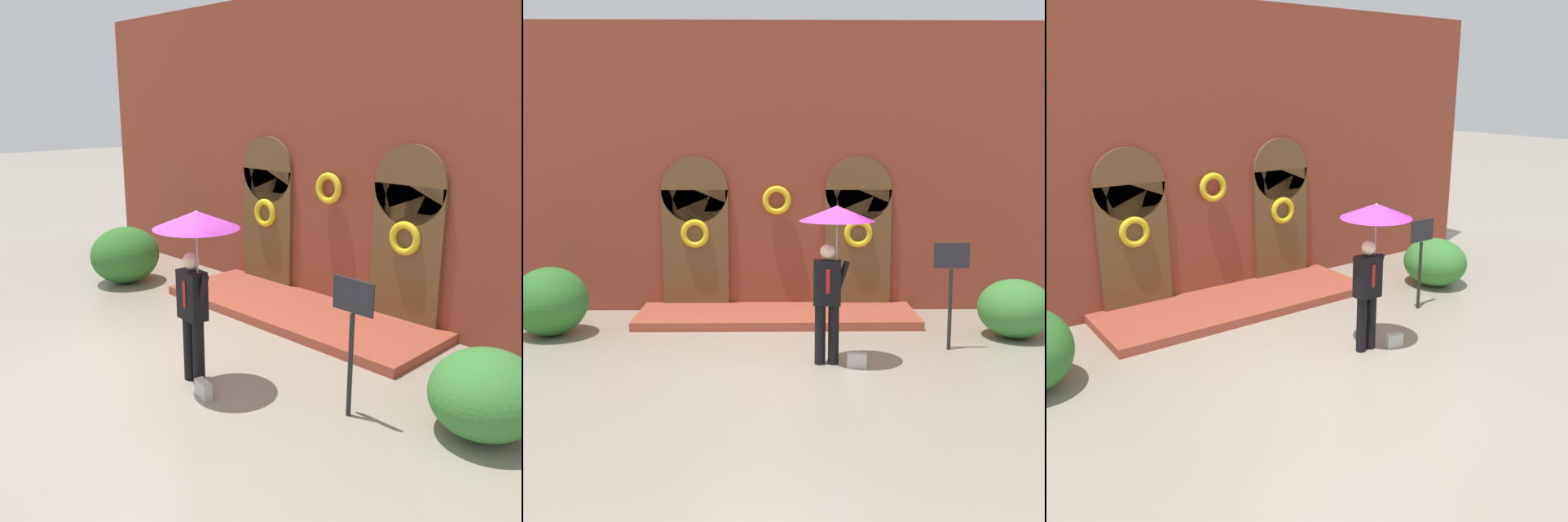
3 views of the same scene
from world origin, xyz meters
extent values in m
plane|color=gray|center=(0.00, 0.00, 0.00)|extent=(80.00, 80.00, 0.00)
cube|color=brown|center=(0.00, 4.20, 2.80)|extent=(14.00, 0.50, 5.60)
cube|color=brown|center=(-1.60, 3.91, 1.20)|extent=(1.30, 0.08, 2.40)
cylinder|color=brown|center=(-1.60, 3.91, 2.40)|extent=(1.30, 0.08, 1.30)
cube|color=brown|center=(1.60, 3.91, 1.20)|extent=(1.30, 0.08, 2.40)
cylinder|color=brown|center=(1.60, 3.91, 2.40)|extent=(1.30, 0.08, 1.30)
torus|color=yellow|center=(-1.60, 3.84, 1.55)|extent=(0.56, 0.12, 0.56)
torus|color=yellow|center=(1.60, 3.84, 1.55)|extent=(0.56, 0.12, 0.56)
torus|color=yellow|center=(0.00, 3.84, 2.20)|extent=(0.56, 0.12, 0.56)
cube|color=#98402E|center=(0.00, 3.05, 0.08)|extent=(5.20, 1.80, 0.16)
cylinder|color=black|center=(0.63, 0.19, 0.45)|extent=(0.16, 0.16, 0.90)
cylinder|color=black|center=(0.83, 0.19, 0.45)|extent=(0.16, 0.16, 0.90)
cube|color=black|center=(0.73, 0.19, 1.23)|extent=(0.42, 0.27, 0.66)
cube|color=#A51919|center=(0.73, 0.06, 1.27)|extent=(0.06, 0.01, 0.36)
sphere|color=beige|center=(0.73, 0.19, 1.69)|extent=(0.22, 0.22, 0.22)
cylinder|color=black|center=(0.95, 0.19, 1.33)|extent=(0.22, 0.09, 0.46)
cylinder|color=gray|center=(0.86, 0.19, 1.65)|extent=(0.02, 0.02, 0.98)
cone|color=#992893|center=(0.86, 0.19, 2.25)|extent=(1.10, 1.10, 0.22)
cone|color=white|center=(0.86, 0.19, 2.27)|extent=(0.61, 0.61, 0.20)
cube|color=#B7B7B2|center=(1.16, -0.01, 0.11)|extent=(0.30, 0.18, 0.22)
cylinder|color=black|center=(2.74, 0.96, 0.65)|extent=(0.06, 0.06, 1.30)
cube|color=#232328|center=(2.74, 0.96, 1.52)|extent=(0.56, 0.03, 0.40)
ellipsoid|color=#2D6B28|center=(-3.92, 2.01, 0.59)|extent=(1.29, 1.47, 1.17)
ellipsoid|color=#387A33|center=(4.05, 1.74, 0.50)|extent=(1.26, 1.37, 0.99)
camera|label=1|loc=(6.50, -4.20, 3.63)|focal=40.00mm
camera|label=2|loc=(-0.06, -10.28, 3.13)|focal=50.00mm
camera|label=3|loc=(-5.07, -6.13, 4.04)|focal=40.00mm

